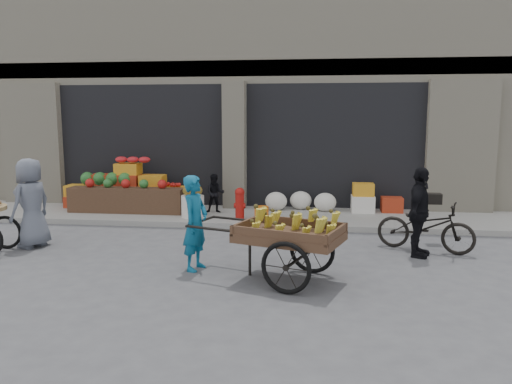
# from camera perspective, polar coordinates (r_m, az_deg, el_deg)

# --- Properties ---
(ground) EXTENTS (80.00, 80.00, 0.00)m
(ground) POSITION_cam_1_polar(r_m,az_deg,el_deg) (8.04, -8.35, -8.90)
(ground) COLOR #424244
(ground) RESTS_ON ground
(sidewalk) EXTENTS (18.00, 2.20, 0.12)m
(sidewalk) POSITION_cam_1_polar(r_m,az_deg,el_deg) (11.91, -3.11, -2.77)
(sidewalk) COLOR gray
(sidewalk) RESTS_ON ground
(building) EXTENTS (14.00, 6.45, 7.00)m
(building) POSITION_cam_1_polar(r_m,az_deg,el_deg) (15.59, -0.59, 12.16)
(building) COLOR beige
(building) RESTS_ON ground
(fruit_display) EXTENTS (3.10, 1.12, 1.24)m
(fruit_display) POSITION_cam_1_polar(r_m,az_deg,el_deg) (12.74, -13.97, 0.53)
(fruit_display) COLOR #A92F17
(fruit_display) RESTS_ON sidewalk
(pineapple_bin) EXTENTS (0.52, 0.52, 0.50)m
(pineapple_bin) POSITION_cam_1_polar(r_m,az_deg,el_deg) (11.53, -7.24, -1.63)
(pineapple_bin) COLOR silver
(pineapple_bin) RESTS_ON sidewalk
(fire_hydrant) EXTENTS (0.22, 0.22, 0.71)m
(fire_hydrant) POSITION_cam_1_polar(r_m,az_deg,el_deg) (11.23, -1.87, -1.15)
(fire_hydrant) COLOR #A5140F
(fire_hydrant) RESTS_ON sidewalk
(orange_bucket) EXTENTS (0.32, 0.32, 0.30)m
(orange_bucket) POSITION_cam_1_polar(r_m,az_deg,el_deg) (11.16, 0.63, -2.42)
(orange_bucket) COLOR orange
(orange_bucket) RESTS_ON sidewalk
(right_bay_goods) EXTENTS (3.35, 0.60, 0.70)m
(right_bay_goods) POSITION_cam_1_polar(r_m,az_deg,el_deg) (12.26, 9.50, -0.89)
(right_bay_goods) COLOR silver
(right_bay_goods) RESTS_ON sidewalk
(seated_person) EXTENTS (0.51, 0.43, 0.93)m
(seated_person) POSITION_cam_1_polar(r_m,az_deg,el_deg) (11.98, -4.70, -0.16)
(seated_person) COLOR black
(seated_person) RESTS_ON sidewalk
(banana_cart) EXTENTS (2.68, 1.73, 1.05)m
(banana_cart) POSITION_cam_1_polar(r_m,az_deg,el_deg) (7.31, 3.46, -4.42)
(banana_cart) COLOR brown
(banana_cart) RESTS_ON ground
(vendor_woman) EXTENTS (0.48, 0.62, 1.51)m
(vendor_woman) POSITION_cam_1_polar(r_m,az_deg,el_deg) (7.91, -6.95, -3.53)
(vendor_woman) COLOR #10587C
(vendor_woman) RESTS_ON ground
(vendor_grey) EXTENTS (0.75, 0.93, 1.66)m
(vendor_grey) POSITION_cam_1_polar(r_m,az_deg,el_deg) (10.10, -24.32, -1.15)
(vendor_grey) COLOR slate
(vendor_grey) RESTS_ON ground
(bicycle) EXTENTS (1.81, 1.18, 0.90)m
(bicycle) POSITION_cam_1_polar(r_m,az_deg,el_deg) (9.50, 18.79, -3.74)
(bicycle) COLOR black
(bicycle) RESTS_ON ground
(cyclist) EXTENTS (0.69, 0.99, 1.56)m
(cyclist) POSITION_cam_1_polar(r_m,az_deg,el_deg) (9.01, 18.15, -2.22)
(cyclist) COLOR black
(cyclist) RESTS_ON ground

